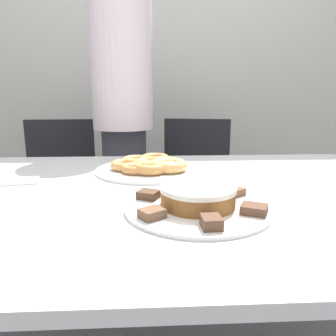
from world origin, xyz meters
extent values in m
cube|color=beige|center=(0.00, 1.65, 1.30)|extent=(8.00, 0.05, 2.60)
cube|color=silver|center=(0.00, 0.00, 0.72)|extent=(1.66, 1.09, 0.03)
cylinder|color=silver|center=(0.77, 0.49, 0.35)|extent=(0.06, 0.06, 0.70)
cylinder|color=#383842|center=(-0.18, 0.81, 0.42)|extent=(0.24, 0.24, 0.83)
cylinder|color=silver|center=(-0.18, 0.81, 1.16)|extent=(0.31, 0.31, 0.66)
cylinder|color=black|center=(-0.57, 0.82, 0.01)|extent=(0.44, 0.44, 0.01)
cylinder|color=#262626|center=(-0.57, 0.82, 0.21)|extent=(0.06, 0.06, 0.39)
cube|color=black|center=(-0.57, 0.82, 0.42)|extent=(0.46, 0.46, 0.04)
cube|color=black|center=(-0.58, 1.02, 0.65)|extent=(0.40, 0.05, 0.42)
cylinder|color=black|center=(0.20, 0.82, 0.01)|extent=(0.44, 0.44, 0.01)
cylinder|color=#262626|center=(0.20, 0.82, 0.21)|extent=(0.06, 0.06, 0.39)
cube|color=black|center=(0.20, 0.82, 0.42)|extent=(0.51, 0.51, 0.04)
cube|color=black|center=(0.24, 1.02, 0.65)|extent=(0.39, 0.10, 0.42)
cylinder|color=white|center=(0.08, -0.16, 0.74)|extent=(0.37, 0.37, 0.01)
cylinder|color=white|center=(-0.05, 0.25, 0.74)|extent=(0.38, 0.38, 0.01)
cylinder|color=brown|center=(0.08, -0.16, 0.76)|extent=(0.19, 0.19, 0.04)
cylinder|color=white|center=(0.08, -0.16, 0.79)|extent=(0.19, 0.19, 0.01)
cube|color=brown|center=(-0.04, -0.24, 0.76)|extent=(0.07, 0.07, 0.02)
cube|color=brown|center=(0.09, -0.30, 0.76)|extent=(0.04, 0.05, 0.03)
cube|color=brown|center=(0.20, -0.22, 0.75)|extent=(0.08, 0.07, 0.02)
cube|color=brown|center=(0.19, -0.09, 0.75)|extent=(0.06, 0.06, 0.02)
cube|color=brown|center=(0.07, -0.02, 0.76)|extent=(0.05, 0.05, 0.02)
cube|color=#513828|center=(-0.05, -0.10, 0.76)|extent=(0.07, 0.06, 0.02)
torus|color=#C68447|center=(-0.05, 0.25, 0.76)|extent=(0.12, 0.12, 0.03)
torus|color=#E5AD66|center=(0.03, 0.21, 0.76)|extent=(0.14, 0.14, 0.04)
torus|color=#E5AD66|center=(0.02, 0.27, 0.76)|extent=(0.12, 0.12, 0.03)
torus|color=#C68447|center=(-0.02, 0.34, 0.76)|extent=(0.12, 0.12, 0.04)
torus|color=tan|center=(-0.10, 0.30, 0.76)|extent=(0.11, 0.11, 0.03)
torus|color=tan|center=(-0.13, 0.24, 0.76)|extent=(0.11, 0.11, 0.03)
torus|color=#C68447|center=(-0.09, 0.19, 0.76)|extent=(0.10, 0.10, 0.03)
torus|color=#D18E4C|center=(-0.04, 0.19, 0.76)|extent=(0.13, 0.13, 0.04)
cube|color=white|center=(-0.47, 0.12, 0.74)|extent=(0.14, 0.12, 0.01)
camera|label=1|loc=(-0.04, -0.94, 1.03)|focal=35.00mm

